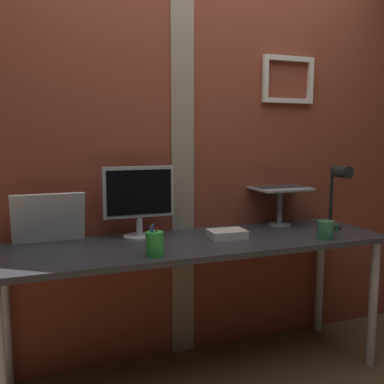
{
  "coord_description": "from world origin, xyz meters",
  "views": [
    {
      "loc": [
        -0.9,
        -1.97,
        1.32
      ],
      "look_at": [
        -0.08,
        0.21,
        1.02
      ],
      "focal_mm": 40.07,
      "sensor_mm": 36.0,
      "label": 1
    }
  ],
  "objects_px": {
    "desk_lamp": "(337,190)",
    "laptop": "(275,180)",
    "pen_cup": "(154,244)",
    "monitor": "(139,196)",
    "coffee_mug": "(326,230)",
    "whiteboard_panel": "(49,218)"
  },
  "relations": [
    {
      "from": "laptop",
      "to": "pen_cup",
      "type": "distance_m",
      "value": 1.04
    },
    {
      "from": "pen_cup",
      "to": "coffee_mug",
      "type": "distance_m",
      "value": 0.96
    },
    {
      "from": "desk_lamp",
      "to": "pen_cup",
      "type": "height_order",
      "value": "desk_lamp"
    },
    {
      "from": "whiteboard_panel",
      "to": "pen_cup",
      "type": "height_order",
      "value": "whiteboard_panel"
    },
    {
      "from": "desk_lamp",
      "to": "laptop",
      "type": "bearing_deg",
      "value": 128.16
    },
    {
      "from": "laptop",
      "to": "whiteboard_panel",
      "type": "xyz_separation_m",
      "value": [
        -1.36,
        -0.03,
        -0.15
      ]
    },
    {
      "from": "laptop",
      "to": "desk_lamp",
      "type": "xyz_separation_m",
      "value": [
        0.24,
        -0.3,
        -0.04
      ]
    },
    {
      "from": "monitor",
      "to": "pen_cup",
      "type": "distance_m",
      "value": 0.42
    },
    {
      "from": "coffee_mug",
      "to": "desk_lamp",
      "type": "bearing_deg",
      "value": 38.41
    },
    {
      "from": "monitor",
      "to": "laptop",
      "type": "distance_m",
      "value": 0.9
    },
    {
      "from": "whiteboard_panel",
      "to": "coffee_mug",
      "type": "bearing_deg",
      "value": -16.74
    },
    {
      "from": "laptop",
      "to": "coffee_mug",
      "type": "relative_size",
      "value": 2.62
    },
    {
      "from": "monitor",
      "to": "laptop",
      "type": "xyz_separation_m",
      "value": [
        0.89,
        0.07,
        0.05
      ]
    },
    {
      "from": "laptop",
      "to": "desk_lamp",
      "type": "distance_m",
      "value": 0.39
    },
    {
      "from": "monitor",
      "to": "whiteboard_panel",
      "type": "height_order",
      "value": "monitor"
    },
    {
      "from": "whiteboard_panel",
      "to": "desk_lamp",
      "type": "height_order",
      "value": "desk_lamp"
    },
    {
      "from": "monitor",
      "to": "whiteboard_panel",
      "type": "xyz_separation_m",
      "value": [
        -0.47,
        0.04,
        -0.1
      ]
    },
    {
      "from": "laptop",
      "to": "monitor",
      "type": "bearing_deg",
      "value": -175.62
    },
    {
      "from": "whiteboard_panel",
      "to": "coffee_mug",
      "type": "relative_size",
      "value": 2.8
    },
    {
      "from": "pen_cup",
      "to": "coffee_mug",
      "type": "bearing_deg",
      "value": 0.0
    },
    {
      "from": "whiteboard_panel",
      "to": "coffee_mug",
      "type": "xyz_separation_m",
      "value": [
        1.41,
        -0.42,
        -0.08
      ]
    },
    {
      "from": "monitor",
      "to": "coffee_mug",
      "type": "bearing_deg",
      "value": -22.22
    }
  ]
}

